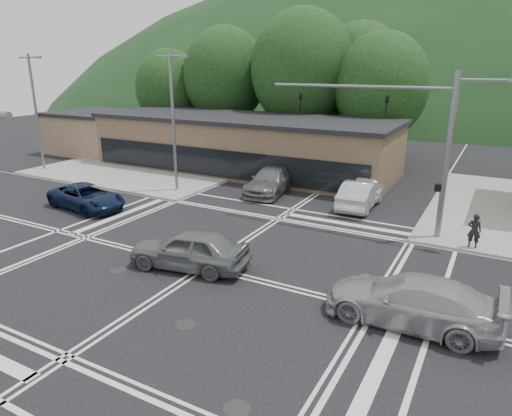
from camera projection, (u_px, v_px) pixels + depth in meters
The scene contains 20 objects.
ground at pixel (205, 267), 19.40m from camera, with size 120.00×120.00×0.00m, color black.
sidewalk_nw at pixel (160, 164), 38.77m from camera, with size 16.00×16.00×0.15m, color gray.
commercial_row at pixel (243, 145), 36.67m from camera, with size 24.00×8.00×4.00m, color brown.
commercial_nw at pixel (100, 134), 44.03m from camera, with size 8.00×7.00×3.60m, color #846B4F.
hill_north at pixel (453, 105), 94.67m from camera, with size 252.00×126.00×140.00m, color #173318.
tree_n_a at pixel (225, 76), 43.70m from camera, with size 8.00×8.00×11.75m.
tree_n_b at pixel (302, 69), 39.85m from camera, with size 9.00×9.00×12.98m.
tree_n_c at pixel (381, 86), 37.05m from camera, with size 7.60×7.60×10.87m.
tree_n_d at pixel (170, 89), 46.00m from camera, with size 6.80×6.80×9.76m.
tree_n_e at pixel (360, 76), 41.57m from camera, with size 8.40×8.40×11.98m.
streetlight_nw at pixel (174, 116), 29.25m from camera, with size 2.50×0.25×9.00m.
streetlight_w at pixel (36, 107), 35.42m from camera, with size 2.50×0.25×9.00m.
signal_mast_ne at pixel (421, 134), 21.55m from camera, with size 11.65×0.30×8.00m.
car_blue_west at pixel (86, 197), 27.04m from camera, with size 2.39×5.19×1.44m, color #0C1835.
car_grey_center at pixel (189, 249), 19.13m from camera, with size 2.03×5.05×1.72m, color slate.
car_silver_east at pixel (411, 301), 15.02m from camera, with size 2.31×5.67×1.65m, color #98999F.
car_queue_a at pixel (360, 194), 27.23m from camera, with size 1.75×5.01×1.65m, color #B4B8BC.
car_queue_b at pixel (369, 184), 29.47m from camera, with size 1.95×4.83×1.65m, color white.
car_northbound at pixel (271, 181), 30.33m from camera, with size 2.30×5.65×1.64m, color slate.
pedestrian at pixel (474, 231), 20.90m from camera, with size 0.59×0.39×1.62m, color black.
Camera 1 is at (10.42, -14.50, 8.29)m, focal length 32.00 mm.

